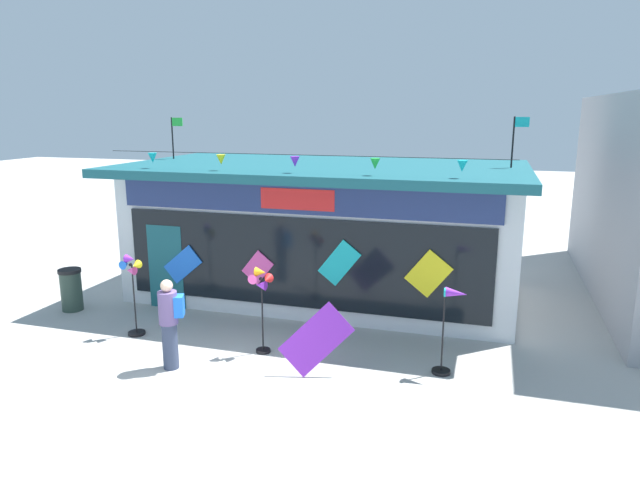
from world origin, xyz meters
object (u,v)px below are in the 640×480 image
Objects in this scene: person_near_camera at (170,322)px; kite_shop_building at (327,228)px; wind_spinner_center_left at (450,322)px; display_kite_on_ground at (316,339)px; wind_spinner_left at (261,291)px; wind_spinner_far_left at (132,282)px; trash_bin at (71,289)px.

kite_shop_building is at bearing 142.54° from person_near_camera.
wind_spinner_center_left is 0.96× the size of person_near_camera.
wind_spinner_center_left is 2.37m from display_kite_on_ground.
kite_shop_building is 4.09m from wind_spinner_left.
display_kite_on_ground is at bearing -76.18° from kite_shop_building.
kite_shop_building is at bearing 103.82° from display_kite_on_ground.
wind_spinner_center_left is 1.30× the size of display_kite_on_ground.
wind_spinner_center_left is (3.38, -3.96, -0.71)m from kite_shop_building.
kite_shop_building is at bearing 88.21° from wind_spinner_left.
kite_shop_building is 5.54× the size of wind_spinner_left.
kite_shop_building reaches higher than wind_spinner_center_left.
wind_spinner_far_left reaches higher than wind_spinner_center_left.
trash_bin is at bearing -150.16° from kite_shop_building.
kite_shop_building reaches higher than wind_spinner_left.
wind_spinner_far_left is 2.60m from trash_bin.
kite_shop_building reaches higher than trash_bin.
person_near_camera is (-1.33, -1.09, -0.38)m from wind_spinner_left.
wind_spinner_left is at bearing -91.79° from kite_shop_building.
wind_spinner_left reaches higher than person_near_camera.
wind_spinner_far_left is 1.75× the size of trash_bin.
wind_spinner_center_left is (6.40, 0.03, -0.18)m from wind_spinner_far_left.
trash_bin is at bearing 158.66° from wind_spinner_far_left.
wind_spinner_left is at bearing 107.77° from person_near_camera.
person_near_camera is 1.36× the size of display_kite_on_ground.
wind_spinner_far_left is 6.41m from wind_spinner_center_left.
wind_spinner_left is at bearing -10.71° from trash_bin.
wind_spinner_far_left is at bearing -179.71° from wind_spinner_center_left.
wind_spinner_far_left is 1.41× the size of display_kite_on_ground.
wind_spinner_left is (-0.13, -4.06, -0.42)m from kite_shop_building.
display_kite_on_ground is (1.14, -4.63, -1.03)m from kite_shop_building.
wind_spinner_left reaches higher than trash_bin.
trash_bin is (-5.36, -3.07, -1.19)m from kite_shop_building.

